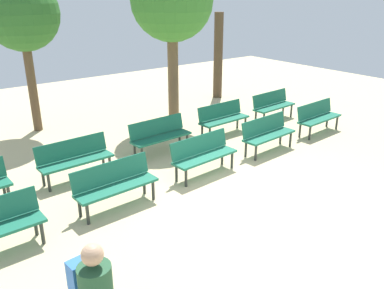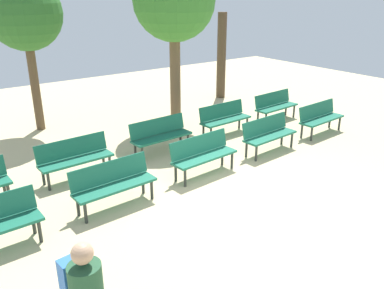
% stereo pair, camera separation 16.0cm
% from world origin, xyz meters
% --- Properties ---
extents(ground_plane, '(26.20, 26.20, 0.00)m').
position_xyz_m(ground_plane, '(0.00, 0.00, 0.00)').
color(ground_plane, '#CCB789').
extents(bench_r0_c1, '(1.62, 0.55, 0.87)m').
position_xyz_m(bench_r0_c1, '(-2.28, 1.48, 0.50)').
color(bench_r0_c1, '#19664C').
rests_on(bench_r0_c1, ground_plane).
extents(bench_r0_c2, '(1.63, 0.59, 0.87)m').
position_xyz_m(bench_r0_c2, '(-0.05, 1.60, 0.50)').
color(bench_r0_c2, '#19664C').
rests_on(bench_r0_c2, ground_plane).
extents(bench_r0_c3, '(1.63, 0.59, 0.87)m').
position_xyz_m(bench_r0_c3, '(2.12, 1.68, 0.50)').
color(bench_r0_c3, '#19664C').
rests_on(bench_r0_c3, ground_plane).
extents(bench_r0_c4, '(1.63, 0.58, 0.87)m').
position_xyz_m(bench_r0_c4, '(4.33, 1.77, 0.50)').
color(bench_r0_c4, '#19664C').
rests_on(bench_r0_c4, ground_plane).
extents(bench_r1_c1, '(1.62, 0.54, 0.87)m').
position_xyz_m(bench_r1_c1, '(-2.41, 3.11, 0.50)').
color(bench_r1_c1, '#19664C').
rests_on(bench_r1_c1, ground_plane).
extents(bench_r1_c2, '(1.62, 0.55, 0.87)m').
position_xyz_m(bench_r1_c2, '(-0.13, 3.23, 0.50)').
color(bench_r1_c2, '#19664C').
rests_on(bench_r1_c2, ground_plane).
extents(bench_r1_c3, '(1.62, 0.54, 0.87)m').
position_xyz_m(bench_r1_c3, '(2.09, 3.35, 0.50)').
color(bench_r1_c3, '#19664C').
rests_on(bench_r1_c3, ground_plane).
extents(bench_r1_c4, '(1.63, 0.59, 0.87)m').
position_xyz_m(bench_r1_c4, '(4.25, 3.41, 0.50)').
color(bench_r1_c4, '#19664C').
rests_on(bench_r1_c4, ground_plane).
extents(tree_0, '(2.34, 2.34, 4.80)m').
position_xyz_m(tree_0, '(1.55, 5.02, 3.58)').
color(tree_0, brown).
rests_on(tree_0, ground_plane).
extents(tree_1, '(2.01, 2.01, 4.30)m').
position_xyz_m(tree_1, '(-2.03, 6.92, 3.26)').
color(tree_1, brown).
rests_on(tree_1, ground_plane).
extents(tree_2, '(0.34, 0.34, 3.14)m').
position_xyz_m(tree_2, '(4.73, 6.63, 1.57)').
color(tree_2, '#4C3A28').
rests_on(tree_2, ground_plane).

